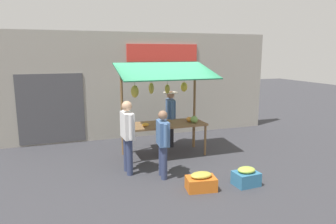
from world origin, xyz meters
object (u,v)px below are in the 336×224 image
Objects in this scene: vendor_with_sunhat at (171,114)px; produce_crate_near at (246,177)px; shopper_with_shopping_bag at (127,132)px; shopper_in_grey_tee at (163,140)px; market_stall at (165,99)px; produce_crate_side at (201,182)px.

vendor_with_sunhat is 3.12× the size of produce_crate_near.
shopper_with_shopping_bag is 1.11× the size of shopper_in_grey_tee.
market_stall is at bearing -54.10° from shopper_with_shopping_bag.
shopper_with_shopping_bag is at bearing -49.42° from produce_crate_side.
market_stall is 2.73m from produce_crate_side.
vendor_with_sunhat is at bearing -17.47° from shopper_in_grey_tee.
produce_crate_near is 1.00m from produce_crate_side.
shopper_in_grey_tee is (-0.68, 0.51, -0.12)m from shopper_with_shopping_bag.
market_stall is 3.86× the size of produce_crate_side.
market_stall reaches higher than vendor_with_sunhat.
vendor_with_sunhat is 0.98× the size of shopper_with_shopping_bag.
market_stall is at bearing -90.72° from produce_crate_side.
shopper_with_shopping_bag is at bearing 38.21° from market_stall.
shopper_in_grey_tee is 2.88× the size of produce_crate_near.
shopper_in_grey_tee is 1.94m from produce_crate_near.
produce_crate_side is at bearing -143.28° from shopper_in_grey_tee.
vendor_with_sunhat is at bearing -98.45° from produce_crate_side.
shopper_with_shopping_bag is at bearing -33.75° from vendor_with_sunhat.
produce_crate_near is (-0.54, 3.20, -0.80)m from vendor_with_sunhat.
shopper_with_shopping_bag is 2.02m from produce_crate_side.
shopper_with_shopping_bag is 2.78m from produce_crate_near.
market_stall reaches higher than shopper_in_grey_tee.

